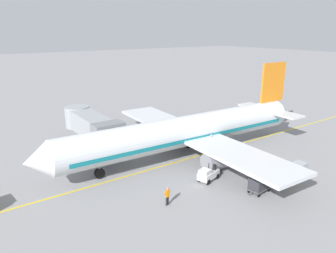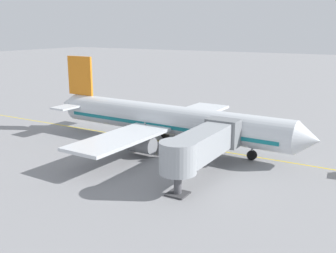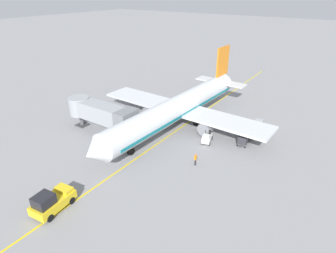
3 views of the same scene
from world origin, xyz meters
TOP-DOWN VIEW (x-y plane):
  - ground_plane at (0.00, 0.00)m, footprint 400.00×400.00m
  - gate_lead_in_line at (0.00, 0.00)m, footprint 0.24×80.00m
  - parked_airliner at (0.77, 1.34)m, footprint 30.18×37.30m
  - jet_bridge at (9.22, 10.33)m, footprint 12.69×3.50m
  - baggage_tug_lead at (-5.73, 3.84)m, footprint 1.84×2.73m
  - baggage_tug_trailing at (-10.57, -2.17)m, footprint 1.98×2.76m
  - baggage_cart_front at (-10.43, 1.49)m, footprint 1.51×2.95m
  - baggage_cart_second_in_train at (-10.25, -1.30)m, footprint 1.51×2.95m
  - baggage_cart_third_in_train at (-10.61, -4.36)m, footprint 1.51×2.95m
  - ground_crew_wing_walker at (-3.84, -1.70)m, footprint 0.44×0.67m
  - ground_crew_loader at (-7.29, 10.06)m, footprint 0.29×0.73m

SIDE VIEW (x-z plane):
  - ground_plane at x=0.00m, z-range 0.00..0.00m
  - gate_lead_in_line at x=0.00m, z-range 0.00..0.01m
  - baggage_tug_lead at x=-5.73m, z-range -0.10..1.52m
  - baggage_tug_trailing at x=-10.57m, z-range -0.10..1.52m
  - baggage_cart_front at x=-10.43m, z-range 0.16..1.74m
  - baggage_cart_second_in_train at x=-10.25m, z-range 0.16..1.74m
  - baggage_cart_third_in_train at x=-10.61m, z-range 0.16..1.74m
  - ground_crew_wing_walker at x=-3.84m, z-range 0.11..1.80m
  - ground_crew_loader at x=-7.29m, z-range 0.11..1.80m
  - parked_airliner at x=0.77m, z-range -2.13..8.50m
  - jet_bridge at x=9.22m, z-range 0.96..5.94m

